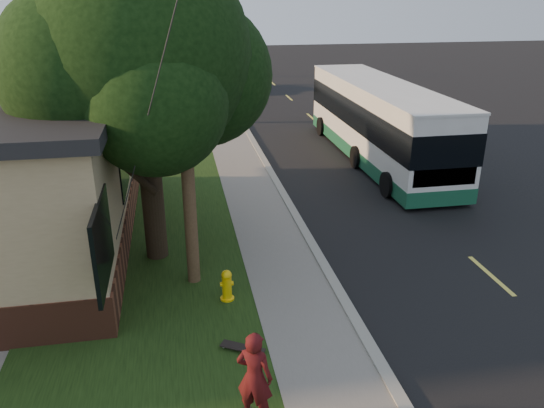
{
  "coord_description": "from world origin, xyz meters",
  "views": [
    {
      "loc": [
        -3.48,
        -10.41,
        6.61
      ],
      "look_at": [
        -1.19,
        2.03,
        1.5
      ],
      "focal_mm": 35.0,
      "sensor_mm": 36.0,
      "label": 1
    }
  ],
  "objects_px": {
    "leafy_tree": "(141,57)",
    "skateboarder": "(255,377)",
    "traffic_signal": "(221,37)",
    "bare_tree_far": "(178,58)",
    "fire_hydrant": "(227,285)",
    "dumpster": "(48,199)",
    "transit_bus": "(379,120)",
    "bare_tree_near": "(173,83)",
    "skateboard_spare": "(243,348)",
    "utility_pole": "(182,92)",
    "distant_car": "(245,80)"
  },
  "relations": [
    {
      "from": "dumpster",
      "to": "bare_tree_far",
      "type": "bearing_deg",
      "value": 79.47
    },
    {
      "from": "leafy_tree",
      "to": "bare_tree_far",
      "type": "distance_m",
      "value": 27.56
    },
    {
      "from": "fire_hydrant",
      "to": "traffic_signal",
      "type": "height_order",
      "value": "traffic_signal"
    },
    {
      "from": "bare_tree_far",
      "to": "distant_car",
      "type": "height_order",
      "value": "bare_tree_far"
    },
    {
      "from": "traffic_signal",
      "to": "skateboarder",
      "type": "xyz_separation_m",
      "value": [
        -3.02,
        -37.7,
        -2.26
      ]
    },
    {
      "from": "fire_hydrant",
      "to": "bare_tree_far",
      "type": "bearing_deg",
      "value": 90.76
    },
    {
      "from": "fire_hydrant",
      "to": "leafy_tree",
      "type": "height_order",
      "value": "leafy_tree"
    },
    {
      "from": "skateboarder",
      "to": "skateboard_spare",
      "type": "bearing_deg",
      "value": -61.61
    },
    {
      "from": "skateboarder",
      "to": "fire_hydrant",
      "type": "bearing_deg",
      "value": -59.66
    },
    {
      "from": "utility_pole",
      "to": "traffic_signal",
      "type": "height_order",
      "value": "utility_pole"
    },
    {
      "from": "bare_tree_near",
      "to": "distant_car",
      "type": "bearing_deg",
      "value": 61.79
    },
    {
      "from": "skateboard_spare",
      "to": "distant_car",
      "type": "xyz_separation_m",
      "value": [
        4.0,
        29.24,
        0.62
      ]
    },
    {
      "from": "skateboard_spare",
      "to": "dumpster",
      "type": "distance_m",
      "value": 9.17
    },
    {
      "from": "bare_tree_near",
      "to": "dumpster",
      "type": "distance_m",
      "value": 12.98
    },
    {
      "from": "fire_hydrant",
      "to": "dumpster",
      "type": "height_order",
      "value": "dumpster"
    },
    {
      "from": "skateboard_spare",
      "to": "utility_pole",
      "type": "bearing_deg",
      "value": 105.45
    },
    {
      "from": "bare_tree_near",
      "to": "fire_hydrant",
      "type": "bearing_deg",
      "value": -87.14
    },
    {
      "from": "leafy_tree",
      "to": "distant_car",
      "type": "bearing_deg",
      "value": 77.05
    },
    {
      "from": "utility_pole",
      "to": "fire_hydrant",
      "type": "bearing_deg",
      "value": -54.62
    },
    {
      "from": "bare_tree_near",
      "to": "transit_bus",
      "type": "distance_m",
      "value": 11.57
    },
    {
      "from": "distant_car",
      "to": "transit_bus",
      "type": "bearing_deg",
      "value": -81.33
    },
    {
      "from": "leafy_tree",
      "to": "skateboarder",
      "type": "height_order",
      "value": "leafy_tree"
    },
    {
      "from": "bare_tree_near",
      "to": "bare_tree_far",
      "type": "bearing_deg",
      "value": 87.61
    },
    {
      "from": "bare_tree_far",
      "to": "skateboarder",
      "type": "relative_size",
      "value": 2.42
    },
    {
      "from": "dumpster",
      "to": "transit_bus",
      "type": "bearing_deg",
      "value": 18.64
    },
    {
      "from": "skateboarder",
      "to": "traffic_signal",
      "type": "bearing_deg",
      "value": -65.43
    },
    {
      "from": "skateboarder",
      "to": "skateboard_spare",
      "type": "distance_m",
      "value": 1.94
    },
    {
      "from": "utility_pole",
      "to": "dumpster",
      "type": "xyz_separation_m",
      "value": [
        -4.2,
        4.75,
        -3.98
      ]
    },
    {
      "from": "transit_bus",
      "to": "skateboard_spare",
      "type": "height_order",
      "value": "transit_bus"
    },
    {
      "from": "skateboarder",
      "to": "dumpster",
      "type": "height_order",
      "value": "skateboarder"
    },
    {
      "from": "utility_pole",
      "to": "traffic_signal",
      "type": "distance_m",
      "value": 33.26
    },
    {
      "from": "leafy_tree",
      "to": "skateboarder",
      "type": "distance_m",
      "value": 7.82
    },
    {
      "from": "utility_pole",
      "to": "bare_tree_near",
      "type": "height_order",
      "value": "utility_pole"
    },
    {
      "from": "bare_tree_far",
      "to": "skateboarder",
      "type": "xyz_separation_m",
      "value": [
        0.48,
        -33.7,
        -1.1
      ]
    },
    {
      "from": "traffic_signal",
      "to": "transit_bus",
      "type": "relative_size",
      "value": 0.47
    },
    {
      "from": "bare_tree_near",
      "to": "transit_bus",
      "type": "relative_size",
      "value": 0.37
    },
    {
      "from": "utility_pole",
      "to": "dumpster",
      "type": "distance_m",
      "value": 7.48
    },
    {
      "from": "bare_tree_far",
      "to": "distant_car",
      "type": "xyz_separation_m",
      "value": [
        4.5,
        -2.68,
        -1.25
      ]
    },
    {
      "from": "skateboarder",
      "to": "transit_bus",
      "type": "bearing_deg",
      "value": -88.92
    },
    {
      "from": "leafy_tree",
      "to": "utility_pole",
      "type": "bearing_deg",
      "value": -62.4
    },
    {
      "from": "transit_bus",
      "to": "dumpster",
      "type": "height_order",
      "value": "transit_bus"
    },
    {
      "from": "fire_hydrant",
      "to": "leafy_tree",
      "type": "relative_size",
      "value": 0.09
    },
    {
      "from": "dumpster",
      "to": "distant_car",
      "type": "bearing_deg",
      "value": 67.34
    },
    {
      "from": "fire_hydrant",
      "to": "leafy_tree",
      "type": "distance_m",
      "value": 5.65
    },
    {
      "from": "skateboard_spare",
      "to": "bare_tree_far",
      "type": "bearing_deg",
      "value": 90.9
    },
    {
      "from": "fire_hydrant",
      "to": "traffic_signal",
      "type": "relative_size",
      "value": 0.13
    },
    {
      "from": "bare_tree_near",
      "to": "dumpster",
      "type": "relative_size",
      "value": 3.05
    },
    {
      "from": "utility_pole",
      "to": "leafy_tree",
      "type": "xyz_separation_m",
      "value": [
        -0.87,
        1.66,
        0.54
      ]
    },
    {
      "from": "leafy_tree",
      "to": "bare_tree_far",
      "type": "relative_size",
      "value": 1.94
    },
    {
      "from": "utility_pole",
      "to": "distant_car",
      "type": "bearing_deg",
      "value": 79.66
    }
  ]
}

